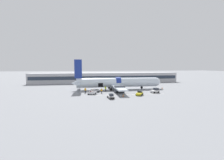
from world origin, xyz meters
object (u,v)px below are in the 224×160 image
Objects in this scene: baggage_tug_lead at (140,93)px; airplane at (117,83)px; ground_crew_loader_a at (105,89)px; baggage_tug_mid at (111,96)px; ground_crew_loader_b at (102,91)px; ground_crew_driver at (85,90)px; baggage_cart_loading at (95,91)px; baggage_tug_rear at (155,91)px; baggage_cart_queued at (92,93)px.

airplane is at bearing 110.63° from baggage_tug_lead.
ground_crew_loader_a is (-4.74, -3.63, -1.63)m from airplane.
ground_crew_loader_b reaches higher than baggage_tug_mid.
ground_crew_driver is at bearing -153.19° from airplane.
ground_crew_driver is (-3.37, -1.10, 0.44)m from baggage_cart_loading.
airplane is at bearing 26.81° from ground_crew_driver.
airplane is 11.74× the size of baggage_tug_rear.
baggage_tug_lead is at bearing -30.19° from baggage_cart_loading.
baggage_tug_mid is at bearing -71.74° from baggage_cart_loading.
baggage_cart_queued is (-4.83, 7.03, -0.15)m from baggage_tug_mid.
baggage_tug_rear is 23.24m from ground_crew_driver.
baggage_tug_mid is 1.83× the size of ground_crew_loader_b.
airplane reaches higher than baggage_tug_lead.
airplane is at bearing 73.08° from baggage_tug_mid.
baggage_cart_queued is (-14.28, 3.74, -0.19)m from baggage_tug_lead.
ground_crew_loader_b is at bearing 156.05° from baggage_tug_lead.
baggage_tug_rear is 17.86m from ground_crew_loader_b.
ground_crew_loader_a reaches higher than baggage_tug_rear.
baggage_cart_queued is at bearing 178.44° from baggage_tug_rear.
baggage_tug_rear reaches higher than baggage_tug_lead.
ground_crew_driver reaches higher than baggage_tug_lead.
airplane reaches higher than baggage_cart_queued.
baggage_tug_rear is at bearing 21.94° from baggage_tug_mid.
baggage_tug_mid is 0.81× the size of baggage_cart_loading.
ground_crew_driver is (-5.23, 1.53, 0.08)m from ground_crew_loader_b.
ground_crew_driver is (-6.96, 9.78, 0.35)m from baggage_tug_mid.
airplane is 9.96× the size of baggage_tug_lead.
ground_crew_loader_a is (4.86, 5.05, 0.51)m from baggage_cart_queued.
baggage_tug_rear is 20.88m from baggage_cart_queued.
airplane is 20.90× the size of ground_crew_loader_b.
baggage_tug_lead is 1.90× the size of ground_crew_loader_a.
baggage_tug_lead is 17.65m from ground_crew_driver.
baggage_cart_loading is at bearing -149.98° from airplane.
baggage_tug_lead is 12.89m from ground_crew_loader_a.
baggage_cart_loading is at bearing 167.33° from baggage_tug_rear.
airplane is 9.31× the size of baggage_cart_loading.
baggage_cart_queued is (-9.60, -8.68, -2.13)m from airplane.
baggage_tug_rear is 1.62× the size of ground_crew_loader_a.
ground_crew_driver is at bearing -161.80° from ground_crew_loader_a.
ground_crew_loader_a reaches higher than baggage_cart_loading.
airplane is 13.12m from baggage_cart_queued.
ground_crew_driver is (-2.13, 2.75, 0.50)m from baggage_cart_queued.
ground_crew_loader_a is at bearing 89.83° from baggage_tug_mid.
ground_crew_driver is at bearing 158.42° from baggage_tug_lead.
ground_crew_loader_a is 1.01× the size of ground_crew_driver.
baggage_tug_rear reaches higher than baggage_cart_loading.
ground_crew_loader_b is at bearing 21.49° from baggage_cart_queued.
baggage_tug_rear reaches higher than baggage_cart_queued.
baggage_tug_mid is at bearing -78.19° from ground_crew_loader_b.
airplane is 14.69m from baggage_tug_rear.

